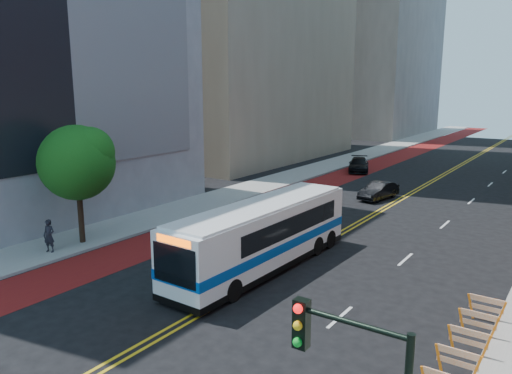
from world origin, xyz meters
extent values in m
plane|color=black|center=(0.00, 0.00, 0.00)|extent=(160.00, 160.00, 0.00)
cube|color=gray|center=(-12.00, 30.00, 0.07)|extent=(4.00, 140.00, 0.15)
cube|color=maroon|center=(-8.10, 30.00, 0.00)|extent=(3.60, 140.00, 0.01)
cube|color=gold|center=(-0.18, 30.00, 0.00)|extent=(0.14, 140.00, 0.01)
cube|color=gold|center=(0.18, 30.00, 0.00)|extent=(0.14, 140.00, 0.01)
cube|color=silver|center=(4.80, 6.00, 0.01)|extent=(0.14, 2.20, 0.01)
cube|color=silver|center=(4.80, 14.00, 0.01)|extent=(0.14, 2.20, 0.01)
cube|color=silver|center=(4.80, 22.00, 0.01)|extent=(0.14, 2.20, 0.01)
cube|color=silver|center=(4.80, 30.00, 0.01)|extent=(0.14, 2.20, 0.01)
cube|color=silver|center=(4.80, 38.00, 0.01)|extent=(0.14, 2.20, 0.01)
cube|color=silver|center=(4.80, 46.00, 0.01)|extent=(0.14, 2.20, 0.01)
cube|color=orange|center=(9.05, 4.20, 0.50)|extent=(0.32, 0.06, 0.99)
cube|color=orange|center=(10.15, 4.20, 0.50)|extent=(0.32, 0.06, 0.99)
cube|color=orange|center=(9.60, 4.20, 0.90)|extent=(1.25, 0.05, 0.22)
cube|color=orange|center=(9.60, 4.20, 0.55)|extent=(1.25, 0.05, 0.18)
cube|color=orange|center=(9.05, 5.75, 0.50)|extent=(0.32, 0.06, 0.99)
cube|color=orange|center=(10.15, 5.75, 0.50)|extent=(0.32, 0.06, 0.99)
cube|color=orange|center=(9.60, 5.75, 0.90)|extent=(1.25, 0.05, 0.22)
cube|color=orange|center=(9.60, 5.75, 0.55)|extent=(1.25, 0.05, 0.18)
cube|color=orange|center=(9.05, 7.30, 0.50)|extent=(0.32, 0.06, 0.99)
cube|color=orange|center=(10.15, 7.30, 0.50)|extent=(0.32, 0.06, 0.99)
cube|color=orange|center=(9.60, 7.30, 0.90)|extent=(1.25, 0.05, 0.22)
cube|color=orange|center=(9.60, 7.30, 0.55)|extent=(1.25, 0.05, 0.18)
cube|color=orange|center=(9.05, 8.85, 0.50)|extent=(0.32, 0.06, 0.99)
cube|color=orange|center=(10.15, 8.85, 0.50)|extent=(0.32, 0.06, 0.99)
cube|color=orange|center=(9.60, 8.85, 0.90)|extent=(1.25, 0.05, 0.22)
cube|color=orange|center=(9.60, 8.85, 0.55)|extent=(1.25, 0.05, 0.18)
cylinder|color=black|center=(-11.30, 6.00, 1.75)|extent=(0.32, 0.32, 3.20)
sphere|color=#0E440F|center=(-11.30, 6.00, 4.75)|extent=(4.20, 4.20, 4.20)
sphere|color=#0E440F|center=(-10.70, 6.40, 5.35)|extent=(2.80, 2.80, 2.80)
sphere|color=#0E440F|center=(-11.80, 5.70, 5.15)|extent=(2.40, 2.40, 2.40)
cylinder|color=black|center=(9.30, -3.50, 5.05)|extent=(2.00, 0.10, 0.10)
cube|color=black|center=(8.30, -3.50, 4.75)|extent=(0.28, 0.22, 0.95)
sphere|color=red|center=(8.30, -3.64, 5.10)|extent=(0.18, 0.18, 0.18)
sphere|color=yellow|center=(8.30, -3.64, 4.77)|extent=(0.18, 0.18, 0.18)
sphere|color=#0CA526|center=(8.30, -3.64, 4.44)|extent=(0.18, 0.18, 0.18)
cube|color=white|center=(-0.68, 8.66, 1.79)|extent=(2.91, 12.16, 2.87)
cube|color=#0443A1|center=(-0.68, 8.66, 1.36)|extent=(2.95, 12.20, 0.45)
cube|color=black|center=(-0.66, 9.47, 2.27)|extent=(2.87, 8.53, 0.96)
cube|color=black|center=(-0.82, 2.64, 2.02)|extent=(2.31, 0.16, 1.61)
cube|color=black|center=(-0.54, 14.68, 2.22)|extent=(2.10, 0.15, 1.01)
cube|color=#FF5905|center=(-0.82, 2.63, 3.03)|extent=(1.84, 0.12, 0.30)
cube|color=white|center=(-0.68, 8.66, 3.28)|extent=(2.76, 11.55, 0.12)
cube|color=black|center=(-0.68, 8.66, 0.35)|extent=(2.94, 12.19, 0.30)
cylinder|color=black|center=(-1.96, 4.82, 0.50)|extent=(0.33, 1.02, 1.01)
cylinder|color=black|center=(0.42, 4.76, 0.50)|extent=(0.33, 1.02, 1.01)
cylinder|color=black|center=(-1.79, 12.08, 0.50)|extent=(0.33, 1.02, 1.01)
cylinder|color=black|center=(0.59, 12.02, 0.50)|extent=(0.33, 1.02, 1.01)
cylinder|color=black|center=(-1.76, 13.53, 0.50)|extent=(0.33, 1.02, 1.01)
cylinder|color=black|center=(0.62, 13.47, 0.50)|extent=(0.33, 1.02, 1.01)
imported|color=black|center=(-5.72, 21.92, 0.71)|extent=(1.79, 4.20, 1.41)
imported|color=black|center=(-1.50, 26.57, 0.69)|extent=(2.09, 4.35, 1.38)
imported|color=black|center=(-7.88, 37.60, 0.72)|extent=(3.71, 5.34, 1.43)
imported|color=black|center=(-11.28, 3.93, 1.04)|extent=(0.76, 0.62, 1.79)
camera|label=1|loc=(12.38, -10.92, 9.07)|focal=35.00mm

